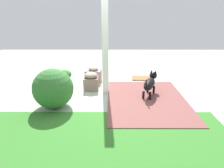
% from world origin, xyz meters
% --- Properties ---
extents(ground_plane, '(12.00, 12.00, 0.00)m').
position_xyz_m(ground_plane, '(0.00, 0.00, 0.00)').
color(ground_plane, '#A3AE98').
extents(brick_path, '(1.80, 2.40, 0.02)m').
position_xyz_m(brick_path, '(-0.79, 0.41, 0.01)').
color(brick_path, brown).
rests_on(brick_path, ground).
extents(lawn_patch, '(5.20, 2.80, 0.01)m').
position_xyz_m(lawn_patch, '(0.60, 2.40, 0.00)').
color(lawn_patch, '#347629').
rests_on(lawn_patch, ground).
extents(porch_pillar, '(0.15, 0.15, 2.55)m').
position_xyz_m(porch_pillar, '(0.18, -0.08, 1.27)').
color(porch_pillar, white).
rests_on(porch_pillar, ground).
extents(stone_planter_nearest, '(0.47, 0.39, 0.45)m').
position_xyz_m(stone_planter_nearest, '(0.56, -0.87, 0.20)').
color(stone_planter_nearest, gray).
rests_on(stone_planter_nearest, ground).
extents(stone_planter_near, '(0.39, 0.41, 0.46)m').
position_xyz_m(stone_planter_near, '(0.57, -0.27, 0.22)').
color(stone_planter_near, gray).
rests_on(stone_planter_near, ground).
extents(round_shrub, '(0.85, 0.85, 0.85)m').
position_xyz_m(round_shrub, '(1.25, 0.76, 0.42)').
color(round_shrub, '#336F30').
rests_on(round_shrub, ground).
extents(terracotta_pot_broad, '(0.40, 0.40, 0.44)m').
position_xyz_m(terracotta_pot_broad, '(1.33, -0.54, 0.26)').
color(terracotta_pot_broad, '#A3563A').
rests_on(terracotta_pot_broad, ground).
extents(dog, '(0.48, 0.80, 0.56)m').
position_xyz_m(dog, '(-0.89, 0.15, 0.33)').
color(dog, black).
rests_on(dog, ground).
extents(doormat, '(0.60, 0.45, 0.03)m').
position_xyz_m(doormat, '(-0.88, -1.12, 0.01)').
color(doormat, brown).
rests_on(doormat, ground).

